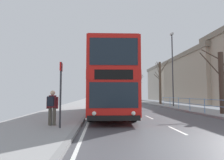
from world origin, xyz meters
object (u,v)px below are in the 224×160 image
Objects in this scene: street_lamp_far_side at (172,64)px; bare_tree_far_00 at (160,82)px; double_decker_bus_main at (111,84)px; bare_tree_far_02 at (139,87)px; pedestrian_with_backpack at (52,105)px; background_building_00 at (173,83)px; background_building_01 at (206,79)px; bus_stop_sign_near at (61,87)px; bare_tree_far_01 at (222,81)px.

bare_tree_far_00 is at bearing 88.12° from street_lamp_far_side.
bare_tree_far_02 reaches higher than double_decker_bus_main.
pedestrian_with_backpack is 22.47m from bare_tree_far_00.
double_decker_bus_main is 11.80m from street_lamp_far_side.
double_decker_bus_main is 16.09m from bare_tree_far_00.
double_decker_bus_main is at bearing -133.92° from street_lamp_far_side.
street_lamp_far_side is (7.95, 8.25, 2.84)m from double_decker_bus_main.
background_building_01 is (-2.06, -20.68, -0.37)m from background_building_00.
background_building_00 is at bearing 63.79° from bus_stop_sign_near.
bare_tree_far_01 is at bearing -116.57° from background_building_01.
bus_stop_sign_near is at bearing -153.07° from bare_tree_far_01.
bus_stop_sign_near is 0.56× the size of bare_tree_far_01.
background_building_01 is (9.53, 19.06, 1.74)m from bare_tree_far_01.
double_decker_bus_main is at bearing -105.01° from bare_tree_far_02.
bare_tree_far_00 is at bearing 62.15° from bus_stop_sign_near.
bus_stop_sign_near is 0.45× the size of bare_tree_far_00.
street_lamp_far_side is at bearing 91.40° from bare_tree_far_01.
street_lamp_far_side is 1.48× the size of bare_tree_far_02.
background_building_00 is (11.54, 8.25, 1.41)m from bare_tree_far_02.
bare_tree_far_01 is at bearing -106.26° from background_building_00.
background_building_00 is at bearing 35.56° from bare_tree_far_02.
street_lamp_far_side is at bearing 51.70° from pedestrian_with_backpack.
bare_tree_far_02 is 0.34× the size of background_building_01.
double_decker_bus_main is 0.90× the size of background_building_00.
pedestrian_with_backpack is 0.57× the size of bus_stop_sign_near.
bus_stop_sign_near is (0.50, -0.65, 0.79)m from pedestrian_with_backpack.
bus_stop_sign_near reaches higher than pedestrian_with_backpack.
background_building_01 is (9.57, 4.41, 0.84)m from bare_tree_far_00.
pedestrian_with_backpack is at bearing 127.31° from bus_stop_sign_near.
pedestrian_with_backpack is 50.09m from background_building_00.
bare_tree_far_00 is 27.68m from background_building_00.
background_building_00 is at bearing 63.09° from double_decker_bus_main.
bare_tree_far_02 is 14.25m from background_building_00.
double_decker_bus_main is at bearing -134.11° from background_building_01.
bare_tree_far_00 reaches higher than bare_tree_far_02.
bare_tree_far_02 is (10.69, 36.89, 1.40)m from bus_stop_sign_near.
background_building_00 is at bearing 73.74° from bare_tree_far_01.
bare_tree_far_02 is (0.06, 31.49, 0.70)m from bare_tree_far_01.
bare_tree_far_02 reaches higher than bare_tree_far_01.
background_building_01 is (17.70, 18.25, 1.93)m from double_decker_bus_main.
bare_tree_far_02 is (8.23, 30.69, 0.90)m from double_decker_bus_main.
bare_tree_far_00 is 0.35× the size of background_building_01.
background_building_00 reaches higher than double_decker_bus_main.
bare_tree_far_02 is at bearing 89.89° from bare_tree_far_01.
background_building_00 reaches higher than street_lamp_far_side.
double_decker_bus_main is at bearing 174.36° from bare_tree_far_01.
bus_stop_sign_near is at bearing -111.65° from double_decker_bus_main.
pedestrian_with_backpack is 0.13× the size of background_building_00.
double_decker_bus_main is 1.83× the size of bare_tree_far_00.
background_building_00 is at bearing 84.30° from background_building_01.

